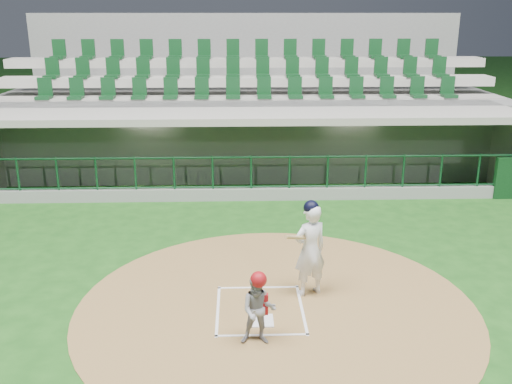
% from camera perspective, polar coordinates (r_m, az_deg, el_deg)
% --- Properties ---
extents(ground, '(120.00, 120.00, 0.00)m').
position_cam_1_polar(ground, '(10.65, 0.33, -10.95)').
color(ground, '#174714').
rests_on(ground, ground).
extents(dirt_circle, '(7.20, 7.20, 0.01)m').
position_cam_1_polar(dirt_circle, '(10.48, 2.05, -11.41)').
color(dirt_circle, brown).
rests_on(dirt_circle, ground).
extents(home_plate, '(0.43, 0.43, 0.02)m').
position_cam_1_polar(home_plate, '(10.02, 0.49, -12.75)').
color(home_plate, silver).
rests_on(home_plate, dirt_circle).
extents(batter_box_chalk, '(1.55, 1.80, 0.01)m').
position_cam_1_polar(batter_box_chalk, '(10.37, 0.40, -11.66)').
color(batter_box_chalk, white).
rests_on(batter_box_chalk, ground).
extents(dugout_structure, '(16.40, 3.70, 3.00)m').
position_cam_1_polar(dugout_structure, '(17.68, -0.14, 4.06)').
color(dugout_structure, gray).
rests_on(dugout_structure, ground).
extents(seating_deck, '(17.00, 6.72, 5.15)m').
position_cam_1_polar(seating_deck, '(20.59, -0.84, 7.31)').
color(seating_deck, slate).
rests_on(seating_deck, ground).
extents(batter, '(0.92, 0.96, 1.85)m').
position_cam_1_polar(batter, '(10.57, 5.41, -5.62)').
color(batter, white).
rests_on(batter, dirt_circle).
extents(catcher, '(0.59, 0.47, 1.24)m').
position_cam_1_polar(catcher, '(9.16, 0.25, -11.55)').
color(catcher, gray).
rests_on(catcher, dirt_circle).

